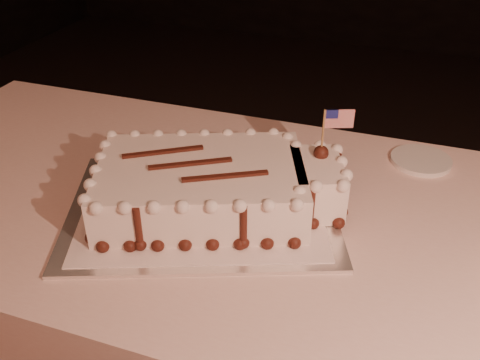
% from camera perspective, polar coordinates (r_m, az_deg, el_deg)
% --- Properties ---
extents(cake_board, '(0.63, 0.56, 0.01)m').
position_cam_1_polar(cake_board, '(1.08, -4.03, -2.97)').
color(cake_board, silver).
rests_on(cake_board, banquet_table).
extents(doily, '(0.57, 0.50, 0.00)m').
position_cam_1_polar(doily, '(1.07, -4.04, -2.76)').
color(doily, white).
rests_on(doily, cake_board).
extents(sheet_cake, '(0.52, 0.39, 0.20)m').
position_cam_1_polar(sheet_cake, '(1.05, -2.61, -0.57)').
color(sheet_cake, white).
rests_on(sheet_cake, doily).
extents(side_plate, '(0.14, 0.14, 0.01)m').
position_cam_1_polar(side_plate, '(1.30, 18.74, 2.01)').
color(side_plate, silver).
rests_on(side_plate, banquet_table).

